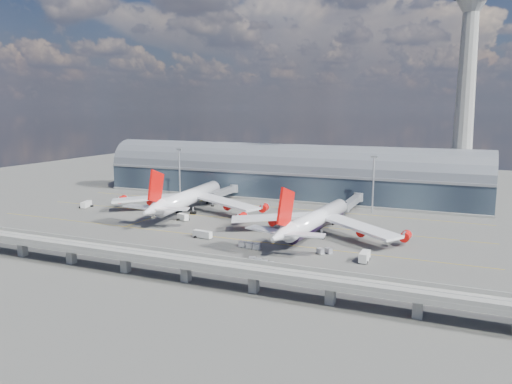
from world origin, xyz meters
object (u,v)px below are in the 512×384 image
at_px(service_truck_5, 286,207).
at_px(cargo_train_0, 249,246).
at_px(floodlight_mast_left, 179,172).
at_px(airliner_right, 315,221).
at_px(service_truck_3, 365,257).
at_px(service_truck_2, 202,234).
at_px(service_truck_0, 86,204).
at_px(airliner_left, 187,198).
at_px(service_truck_1, 183,217).
at_px(service_truck_4, 287,221).
at_px(cargo_train_1, 264,263).
at_px(control_tower, 465,96).
at_px(floodlight_mast_right, 373,183).
at_px(cargo_train_2, 324,251).

distance_m(service_truck_5, cargo_train_0, 65.92).
xyz_separation_m(floodlight_mast_left, airliner_right, (88.19, -49.50, -7.81)).
bearing_deg(airliner_right, service_truck_3, -41.51).
relative_size(floodlight_mast_left, service_truck_2, 3.38).
distance_m(service_truck_0, service_truck_2, 82.32).
height_order(airliner_left, service_truck_1, airliner_left).
bearing_deg(service_truck_1, service_truck_3, -87.46).
bearing_deg(service_truck_2, service_truck_1, 52.35).
bearing_deg(service_truck_4, service_truck_5, 101.49).
relative_size(airliner_right, cargo_train_1, 5.80).
distance_m(airliner_left, service_truck_0, 51.07).
xyz_separation_m(airliner_left, airliner_right, (64.14, -16.98, -0.89)).
bearing_deg(control_tower, service_truck_5, -153.06).
distance_m(airliner_right, service_truck_1, 58.14).
height_order(floodlight_mast_right, cargo_train_1, floodlight_mast_right).
relative_size(service_truck_1, cargo_train_0, 0.62).
xyz_separation_m(cargo_train_0, cargo_train_1, (11.68, -15.27, -0.13)).
distance_m(floodlight_mast_left, airliner_right, 101.43).
height_order(service_truck_4, cargo_train_0, service_truck_4).
relative_size(service_truck_2, service_truck_4, 1.31).
bearing_deg(airliner_left, cargo_train_1, -49.41).
height_order(airliner_left, service_truck_2, airliner_left).
height_order(airliner_right, service_truck_4, airliner_right).
relative_size(control_tower, cargo_train_2, 19.26).
relative_size(service_truck_2, service_truck_5, 1.32).
height_order(service_truck_1, cargo_train_1, service_truck_1).
distance_m(service_truck_1, service_truck_3, 84.98).
distance_m(airliner_right, service_truck_4, 19.69).
bearing_deg(airliner_right, floodlight_mast_right, 81.36).
height_order(service_truck_0, cargo_train_1, service_truck_0).
relative_size(airliner_right, service_truck_2, 9.31).
distance_m(service_truck_2, cargo_train_1, 38.95).
bearing_deg(airliner_right, service_truck_2, -148.02).
height_order(service_truck_2, service_truck_5, service_truck_5).
bearing_deg(cargo_train_2, service_truck_5, 62.96).
relative_size(control_tower, service_truck_0, 13.70).
distance_m(service_truck_5, cargo_train_2, 70.68).
bearing_deg(service_truck_5, cargo_train_0, -134.49).
bearing_deg(service_truck_3, control_tower, 77.20).
bearing_deg(floodlight_mast_left, service_truck_3, -33.46).
xyz_separation_m(floodlight_mast_right, service_truck_4, (-27.05, -37.75, -12.02)).
relative_size(airliner_right, service_truck_1, 13.13).
distance_m(floodlight_mast_left, cargo_train_2, 120.85).
distance_m(service_truck_3, service_truck_5, 80.71).
height_order(airliner_left, cargo_train_1, airliner_left).
xyz_separation_m(floodlight_mast_left, airliner_left, (24.05, -32.52, -6.92)).
height_order(floodlight_mast_right, service_truck_1, floodlight_mast_right).
distance_m(control_tower, floodlight_mast_right, 58.76).
height_order(airliner_right, service_truck_0, airliner_right).
bearing_deg(airliner_left, airliner_right, -21.03).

